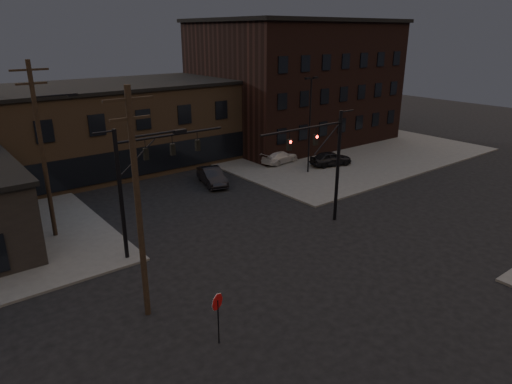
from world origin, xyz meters
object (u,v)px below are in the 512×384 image
stop_sign (218,307)px  parked_car_lot_b (280,157)px  car_crossing (212,176)px  parked_car_lot_a (331,158)px  traffic_signal_near (327,157)px  traffic_signal_far (140,177)px

stop_sign → parked_car_lot_b: stop_sign is taller
stop_sign → car_crossing: 22.31m
stop_sign → parked_car_lot_a: (24.43, 16.24, -0.97)m
traffic_signal_near → stop_sign: size_ratio=3.23×
parked_car_lot_a → parked_car_lot_b: bearing=57.0°
traffic_signal_far → parked_car_lot_a: 24.33m
traffic_signal_far → car_crossing: 14.44m
traffic_signal_far → parked_car_lot_b: traffic_signal_far is taller
stop_sign → parked_car_lot_a: 29.35m
traffic_signal_far → car_crossing: bearing=40.1°
parked_car_lot_a → car_crossing: parked_car_lot_a is taller
traffic_signal_far → car_crossing: size_ratio=1.72×
traffic_signal_near → traffic_signal_far: same height
traffic_signal_near → parked_car_lot_a: traffic_signal_near is taller
parked_car_lot_a → parked_car_lot_b: (-3.43, 3.92, -0.09)m
traffic_signal_far → stop_sign: traffic_signal_far is taller
traffic_signal_far → parked_car_lot_b: (19.72, 10.18, -4.22)m
traffic_signal_far → traffic_signal_near: bearing=-16.2°
parked_car_lot_a → traffic_signal_far: bearing=120.9°
traffic_signal_far → stop_sign: (-1.28, -9.99, -3.17)m
traffic_signal_far → car_crossing: traffic_signal_far is taller
car_crossing → parked_car_lot_b: bearing=23.0°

